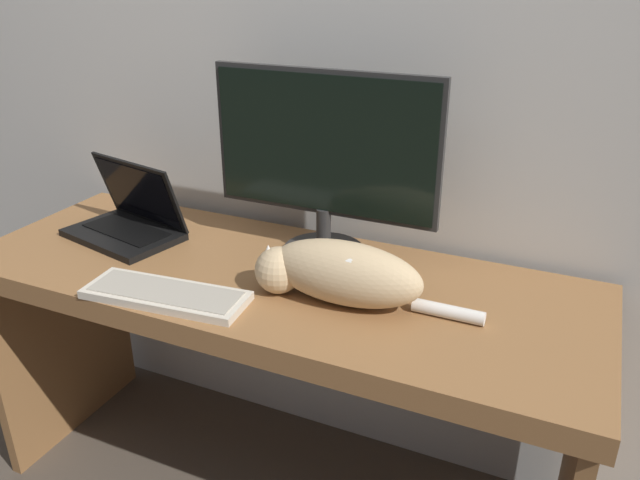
# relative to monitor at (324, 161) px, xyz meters

# --- Properties ---
(wall_back) EXTENTS (6.40, 0.06, 2.60)m
(wall_back) POSITION_rel_monitor_xyz_m (-0.08, 0.20, 0.28)
(wall_back) COLOR silver
(wall_back) RESTS_ON ground_plane
(desk) EXTENTS (1.67, 0.61, 0.75)m
(desk) POSITION_rel_monitor_xyz_m (-0.08, -0.16, -0.42)
(desk) COLOR olive
(desk) RESTS_ON ground_plane
(monitor) EXTENTS (0.62, 0.22, 0.50)m
(monitor) POSITION_rel_monitor_xyz_m (0.00, 0.00, 0.00)
(monitor) COLOR #282828
(monitor) RESTS_ON desk
(laptop) EXTENTS (0.37, 0.28, 0.22)m
(laptop) POSITION_rel_monitor_xyz_m (-0.58, -0.12, -0.22)
(laptop) COLOR black
(laptop) RESTS_ON desk
(external_keyboard) EXTENTS (0.41, 0.17, 0.02)m
(external_keyboard) POSITION_rel_monitor_xyz_m (-0.25, -0.38, -0.26)
(external_keyboard) COLOR beige
(external_keyboard) RESTS_ON desk
(cat) EXTENTS (0.55, 0.15, 0.15)m
(cat) POSITION_rel_monitor_xyz_m (0.13, -0.22, -0.19)
(cat) COLOR #D1B284
(cat) RESTS_ON desk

